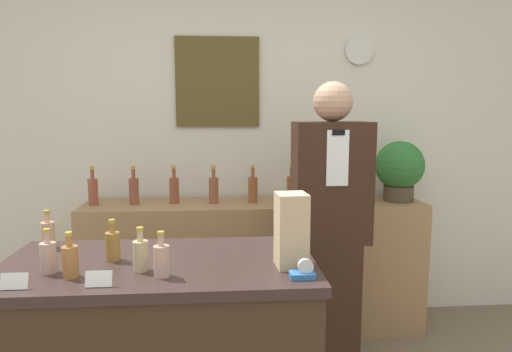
% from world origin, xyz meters
% --- Properties ---
extents(back_wall, '(5.20, 0.09, 2.70)m').
position_xyz_m(back_wall, '(0.00, 2.00, 1.36)').
color(back_wall, beige).
rests_on(back_wall, ground_plane).
extents(back_shelf, '(2.33, 0.45, 0.92)m').
position_xyz_m(back_shelf, '(0.12, 1.72, 0.46)').
color(back_shelf, '#9E754C').
rests_on(back_shelf, ground_plane).
extents(shopkeeper, '(0.43, 0.27, 1.71)m').
position_xyz_m(shopkeeper, '(0.53, 1.19, 0.86)').
color(shopkeeper, '#331E14').
rests_on(shopkeeper, ground_plane).
extents(potted_plant, '(0.34, 0.34, 0.42)m').
position_xyz_m(potted_plant, '(1.14, 1.70, 1.15)').
color(potted_plant, '#4C3D2D').
rests_on(potted_plant, back_shelf).
extents(paper_bag, '(0.12, 0.13, 0.29)m').
position_xyz_m(paper_bag, '(0.16, 0.33, 1.09)').
color(paper_bag, tan).
rests_on(paper_bag, display_counter).
extents(tape_dispenser, '(0.09, 0.06, 0.07)m').
position_xyz_m(tape_dispenser, '(0.19, 0.19, 0.97)').
color(tape_dispenser, '#2D66A8').
rests_on(tape_dispenser, display_counter).
extents(price_card_left, '(0.09, 0.02, 0.06)m').
position_xyz_m(price_card_left, '(-0.81, 0.17, 0.98)').
color(price_card_left, white).
rests_on(price_card_left, display_counter).
extents(price_card_right, '(0.09, 0.02, 0.06)m').
position_xyz_m(price_card_right, '(-0.53, 0.17, 0.98)').
color(price_card_right, white).
rests_on(price_card_right, display_counter).
extents(counter_bottle_0, '(0.06, 0.06, 0.17)m').
position_xyz_m(counter_bottle_0, '(-0.87, 0.65, 1.01)').
color(counter_bottle_0, tan).
rests_on(counter_bottle_0, display_counter).
extents(counter_bottle_1, '(0.06, 0.06, 0.17)m').
position_xyz_m(counter_bottle_1, '(-0.75, 0.32, 1.01)').
color(counter_bottle_1, tan).
rests_on(counter_bottle_1, display_counter).
extents(counter_bottle_2, '(0.06, 0.06, 0.17)m').
position_xyz_m(counter_bottle_2, '(-0.65, 0.27, 1.01)').
color(counter_bottle_2, '#A66A35').
rests_on(counter_bottle_2, display_counter).
extents(counter_bottle_3, '(0.06, 0.06, 0.17)m').
position_xyz_m(counter_bottle_3, '(-0.54, 0.45, 1.01)').
color(counter_bottle_3, olive).
rests_on(counter_bottle_3, display_counter).
extents(counter_bottle_4, '(0.06, 0.06, 0.17)m').
position_xyz_m(counter_bottle_4, '(-0.41, 0.32, 1.01)').
color(counter_bottle_4, tan).
rests_on(counter_bottle_4, display_counter).
extents(counter_bottle_5, '(0.06, 0.06, 0.17)m').
position_xyz_m(counter_bottle_5, '(-0.33, 0.25, 1.01)').
color(counter_bottle_5, tan).
rests_on(counter_bottle_5, display_counter).
extents(shelf_bottle_0, '(0.06, 0.06, 0.26)m').
position_xyz_m(shelf_bottle_0, '(-0.96, 1.72, 1.02)').
color(shelf_bottle_0, brown).
rests_on(shelf_bottle_0, back_shelf).
extents(shelf_bottle_1, '(0.06, 0.06, 0.26)m').
position_xyz_m(shelf_bottle_1, '(-0.69, 1.72, 1.02)').
color(shelf_bottle_1, brown).
rests_on(shelf_bottle_1, back_shelf).
extents(shelf_bottle_2, '(0.06, 0.06, 0.26)m').
position_xyz_m(shelf_bottle_2, '(-0.42, 1.74, 1.02)').
color(shelf_bottle_2, brown).
rests_on(shelf_bottle_2, back_shelf).
extents(shelf_bottle_3, '(0.06, 0.06, 0.26)m').
position_xyz_m(shelf_bottle_3, '(-0.16, 1.71, 1.02)').
color(shelf_bottle_3, brown).
rests_on(shelf_bottle_3, back_shelf).
extents(shelf_bottle_4, '(0.06, 0.06, 0.26)m').
position_xyz_m(shelf_bottle_4, '(0.11, 1.72, 1.02)').
color(shelf_bottle_4, brown).
rests_on(shelf_bottle_4, back_shelf).
extents(shelf_bottle_5, '(0.06, 0.06, 0.26)m').
position_xyz_m(shelf_bottle_5, '(0.38, 1.72, 1.02)').
color(shelf_bottle_5, brown).
rests_on(shelf_bottle_5, back_shelf).
extents(shelf_bottle_6, '(0.06, 0.06, 0.26)m').
position_xyz_m(shelf_bottle_6, '(0.65, 1.72, 1.02)').
color(shelf_bottle_6, brown).
rests_on(shelf_bottle_6, back_shelf).
extents(shelf_bottle_7, '(0.06, 0.06, 0.26)m').
position_xyz_m(shelf_bottle_7, '(0.92, 1.72, 1.02)').
color(shelf_bottle_7, brown).
rests_on(shelf_bottle_7, back_shelf).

